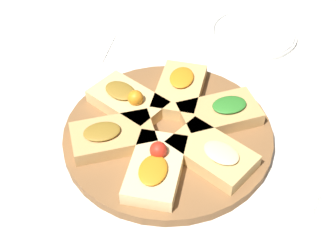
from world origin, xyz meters
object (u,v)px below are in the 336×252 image
(serving_board, at_px, (168,135))
(water_glass, at_px, (335,216))
(plate_left, at_px, (253,33))
(napkin_stack, at_px, (90,46))

(serving_board, bearing_deg, water_glass, 74.42)
(serving_board, bearing_deg, plate_left, 172.80)
(serving_board, xyz_separation_m, plate_left, (-0.42, 0.05, -0.00))
(water_glass, bearing_deg, plate_left, -150.91)
(water_glass, distance_m, napkin_stack, 0.72)
(plate_left, bearing_deg, serving_board, -7.20)
(plate_left, relative_size, napkin_stack, 1.94)
(serving_board, height_order, napkin_stack, serving_board)
(serving_board, height_order, plate_left, serving_board)
(serving_board, relative_size, napkin_stack, 3.64)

